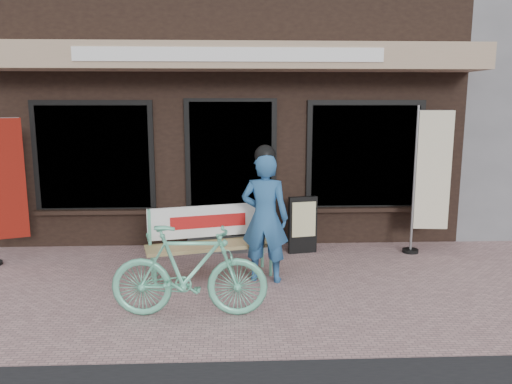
{
  "coord_description": "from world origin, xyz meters",
  "views": [
    {
      "loc": [
        0.05,
        -5.37,
        2.16
      ],
      "look_at": [
        0.31,
        0.7,
        1.05
      ],
      "focal_mm": 35.0,
      "sensor_mm": 36.0,
      "label": 1
    }
  ],
  "objects_px": {
    "bench": "(210,235)",
    "person": "(265,215)",
    "menu_stand": "(303,224)",
    "nobori_red": "(4,187)",
    "bicycle": "(189,271)",
    "nobori_cream": "(430,178)"
  },
  "relations": [
    {
      "from": "bench",
      "to": "person",
      "type": "bearing_deg",
      "value": -33.22
    },
    {
      "from": "menu_stand",
      "to": "bench",
      "type": "bearing_deg",
      "value": -157.58
    },
    {
      "from": "bench",
      "to": "nobori_red",
      "type": "bearing_deg",
      "value": 153.98
    },
    {
      "from": "nobori_red",
      "to": "menu_stand",
      "type": "xyz_separation_m",
      "value": [
        4.02,
        0.29,
        -0.62
      ]
    },
    {
      "from": "nobori_red",
      "to": "person",
      "type": "bearing_deg",
      "value": -34.37
    },
    {
      "from": "bicycle",
      "to": "menu_stand",
      "type": "xyz_separation_m",
      "value": [
        1.43,
        2.08,
        -0.05
      ]
    },
    {
      "from": "person",
      "to": "nobori_cream",
      "type": "bearing_deg",
      "value": 35.76
    },
    {
      "from": "nobori_cream",
      "to": "menu_stand",
      "type": "relative_size",
      "value": 2.55
    },
    {
      "from": "nobori_red",
      "to": "menu_stand",
      "type": "distance_m",
      "value": 4.07
    },
    {
      "from": "bench",
      "to": "nobori_red",
      "type": "distance_m",
      "value": 2.84
    },
    {
      "from": "bench",
      "to": "menu_stand",
      "type": "distance_m",
      "value": 1.55
    },
    {
      "from": "bicycle",
      "to": "nobori_red",
      "type": "bearing_deg",
      "value": 57.23
    },
    {
      "from": "person",
      "to": "nobori_cream",
      "type": "xyz_separation_m",
      "value": [
        2.39,
        1.02,
        0.27
      ]
    },
    {
      "from": "bicycle",
      "to": "nobori_cream",
      "type": "distance_m",
      "value": 3.84
    },
    {
      "from": "person",
      "to": "nobori_red",
      "type": "bearing_deg",
      "value": 179.34
    },
    {
      "from": "person",
      "to": "menu_stand",
      "type": "bearing_deg",
      "value": 73.39
    },
    {
      "from": "bicycle",
      "to": "nobori_cream",
      "type": "height_order",
      "value": "nobori_cream"
    },
    {
      "from": "person",
      "to": "menu_stand",
      "type": "height_order",
      "value": "person"
    },
    {
      "from": "bench",
      "to": "menu_stand",
      "type": "relative_size",
      "value": 2.01
    },
    {
      "from": "nobori_red",
      "to": "nobori_cream",
      "type": "xyz_separation_m",
      "value": [
        5.79,
        0.21,
        0.05
      ]
    },
    {
      "from": "person",
      "to": "bicycle",
      "type": "relative_size",
      "value": 1.05
    },
    {
      "from": "bench",
      "to": "bicycle",
      "type": "relative_size",
      "value": 1.05
    }
  ]
}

